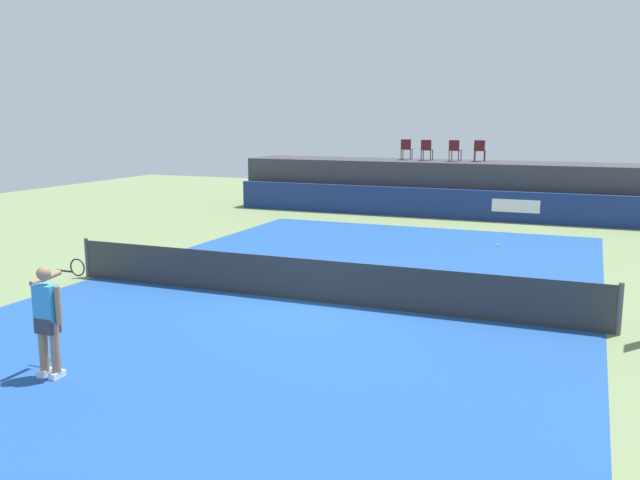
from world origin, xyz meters
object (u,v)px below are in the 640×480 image
net_post_near (87,258)px  net_post_far (620,309)px  tennis_ball (497,245)px  tennis_player (48,317)px  spectator_chair_left (427,149)px  spectator_chair_center (455,150)px  spectator_chair_far_left (406,148)px  spectator_chair_right (480,150)px

net_post_near → net_post_far: (12.40, 0.00, 0.00)m
tennis_ball → tennis_player: bearing=-109.9°
spectator_chair_left → spectator_chair_center: bearing=1.5°
spectator_chair_center → net_post_near: 16.64m
net_post_far → spectator_chair_far_left: bearing=118.0°
spectator_chair_center → tennis_ball: 8.01m
net_post_near → net_post_far: 12.40m
net_post_far → tennis_player: 9.99m
spectator_chair_center → spectator_chair_left: bearing=-178.5°
tennis_ball → spectator_chair_left: bearing=119.7°
spectator_chair_center → net_post_near: size_ratio=0.89×
net_post_near → spectator_chair_far_left: bearing=75.1°
spectator_chair_right → spectator_chair_center: bearing=-168.1°
spectator_chair_left → net_post_far: spectator_chair_left is taller
spectator_chair_right → net_post_far: 16.41m
spectator_chair_right → spectator_chair_far_left: bearing=178.6°
spectator_chair_left → tennis_player: 20.87m
spectator_chair_left → spectator_chair_right: same height
spectator_chair_left → net_post_near: size_ratio=0.89×
spectator_chair_right → net_post_far: size_ratio=0.89×
spectator_chair_center → tennis_player: (-2.19, -20.80, -1.73)m
net_post_far → tennis_ball: size_ratio=14.71×
spectator_chair_far_left → spectator_chair_right: same height
spectator_chair_far_left → net_post_near: (-4.14, -15.52, -2.19)m
spectator_chair_center → net_post_far: (6.09, -15.24, -2.19)m
spectator_chair_far_left → tennis_player: 21.16m
net_post_far → spectator_chair_right: bearing=108.2°
net_post_far → tennis_ball: (-3.29, 8.22, -0.46)m
net_post_near → tennis_player: bearing=-53.5°
tennis_player → tennis_ball: tennis_player is taller
spectator_chair_far_left → net_post_near: size_ratio=0.89×
spectator_chair_center → spectator_chair_far_left: bearing=172.5°
spectator_chair_right → tennis_player: bearing=-98.6°
spectator_chair_right → net_post_far: spectator_chair_right is taller
spectator_chair_left → spectator_chair_center: 1.20m
spectator_chair_center → tennis_ball: (2.79, -7.02, -2.66)m
tennis_player → spectator_chair_left: bearing=87.3°
spectator_chair_right → tennis_ball: bearing=-76.0°
net_post_near → spectator_chair_right: bearing=64.7°
spectator_chair_left → spectator_chair_center: (1.19, 0.03, 0.00)m
spectator_chair_far_left → net_post_far: bearing=-62.0°
tennis_player → net_post_far: bearing=33.9°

